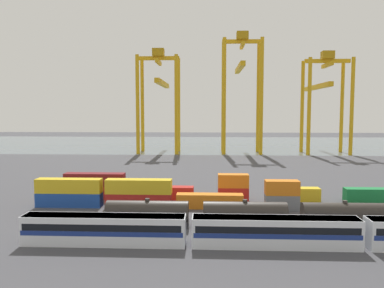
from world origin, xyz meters
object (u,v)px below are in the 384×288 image
gantry_crane_central (241,81)px  shipping_container_4 (210,201)px  passenger_train (275,231)px  gantry_crane_west (160,91)px  freight_tank_row (245,214)px  shipping_container_13 (376,195)px  gantry_crane_east (324,93)px  shipping_container_7 (95,192)px

gantry_crane_central → shipping_container_4: bearing=-98.1°
passenger_train → gantry_crane_west: (-30.11, 115.67, 24.49)m
passenger_train → freight_tank_row: size_ratio=1.58×
shipping_container_13 → gantry_crane_central: 95.36m
shipping_container_4 → gantry_crane_west: gantry_crane_west is taller
passenger_train → gantry_crane_east: gantry_crane_east is taller
shipping_container_13 → freight_tank_row: bearing=-146.4°
gantry_crane_west → gantry_crane_central: (35.10, -0.92, 3.85)m
shipping_container_7 → gantry_crane_east: gantry_crane_east is taller
shipping_container_4 → shipping_container_13: (32.54, 6.46, 0.00)m
freight_tank_row → shipping_container_13: freight_tank_row is taller
freight_tank_row → passenger_train: bearing=-67.9°
shipping_container_7 → freight_tank_row: bearing=-32.4°
shipping_container_7 → gantry_crane_east: (71.79, 89.67, 24.35)m
shipping_container_7 → gantry_crane_east: bearing=51.3°
passenger_train → shipping_container_4: passenger_train is taller
passenger_train → shipping_container_7: size_ratio=5.51×
freight_tank_row → gantry_crane_central: gantry_crane_central is taller
shipping_container_7 → gantry_crane_east: size_ratio=0.29×
passenger_train → freight_tank_row: freight_tank_row is taller
shipping_container_7 → gantry_crane_west: size_ratio=0.28×
shipping_container_13 → passenger_train: bearing=-132.8°
shipping_container_4 → shipping_container_7: size_ratio=1.00×
shipping_container_4 → shipping_container_7: bearing=164.4°
shipping_container_7 → gantry_crane_west: 93.20m
freight_tank_row → gantry_crane_east: (43.30, 107.74, 23.59)m
passenger_train → gantry_crane_west: bearing=104.6°
gantry_crane_central → gantry_crane_east: (35.10, 0.91, -4.83)m
gantry_crane_central → passenger_train: bearing=-92.5°
shipping_container_13 → gantry_crane_west: size_ratio=0.28×
shipping_container_4 → shipping_container_13: 33.17m
shipping_container_13 → shipping_container_7: bearing=180.0°
gantry_crane_west → shipping_container_13: bearing=-58.9°
gantry_crane_central → gantry_crane_east: size_ratio=1.19×
freight_tank_row → shipping_container_4: (-5.28, 11.61, -0.76)m
gantry_crane_central → shipping_container_13: bearing=-77.9°
gantry_crane_east → gantry_crane_central: bearing=-178.5°
freight_tank_row → gantry_crane_central: bearing=85.6°
shipping_container_7 → gantry_crane_west: (1.59, 89.67, 25.33)m
passenger_train → shipping_container_7: 41.00m
freight_tank_row → shipping_container_4: freight_tank_row is taller
freight_tank_row → gantry_crane_east: gantry_crane_east is taller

